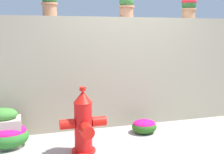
{
  "coord_description": "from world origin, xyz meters",
  "views": [
    {
      "loc": [
        -1.59,
        -3.61,
        1.58
      ],
      "look_at": [
        -0.28,
        0.73,
        0.86
      ],
      "focal_mm": 45.2,
      "sensor_mm": 36.0,
      "label": 1
    }
  ],
  "objects": [
    {
      "name": "fire_hydrant",
      "position": [
        -0.92,
        -0.11,
        0.4
      ],
      "size": [
        0.61,
        0.48,
        0.88
      ],
      "color": "red",
      "rests_on": "ground"
    },
    {
      "name": "stone_wall",
      "position": [
        0.0,
        0.93,
        0.91
      ],
      "size": [
        5.47,
        0.37,
        1.82
      ],
      "primitive_type": "cube",
      "color": "#9D937A",
      "rests_on": "ground"
    },
    {
      "name": "potted_plant_2",
      "position": [
        0.03,
        0.9,
        2.04
      ],
      "size": [
        0.26,
        0.26,
        0.38
      ],
      "color": "#B27452",
      "rests_on": "stone_wall"
    },
    {
      "name": "planter_box",
      "position": [
        -1.95,
        0.41,
        0.26
      ],
      "size": [
        0.48,
        0.34,
        0.55
      ],
      "color": "#B8A79A",
      "rests_on": "ground"
    },
    {
      "name": "potted_plant_1",
      "position": [
        -1.22,
        0.94,
        2.05
      ],
      "size": [
        0.25,
        0.25,
        0.39
      ],
      "color": "#AD714F",
      "rests_on": "stone_wall"
    },
    {
      "name": "ground_plane",
      "position": [
        0.0,
        0.0,
        0.0
      ],
      "size": [
        24.0,
        24.0,
        0.0
      ],
      "primitive_type": "plane",
      "color": "#A29792"
    },
    {
      "name": "flower_bush_right",
      "position": [
        0.14,
        0.35,
        0.11
      ],
      "size": [
        0.4,
        0.36,
        0.22
      ],
      "color": "#2B5E1C",
      "rests_on": "ground"
    },
    {
      "name": "potted_plant_3",
      "position": [
        1.22,
        0.94,
        2.04
      ],
      "size": [
        0.27,
        0.27,
        0.38
      ],
      "color": "tan",
      "rests_on": "stone_wall"
    },
    {
      "name": "flower_bush_left",
      "position": [
        -1.9,
        0.38,
        0.17
      ],
      "size": [
        0.57,
        0.51,
        0.32
      ],
      "color": "#2F792C",
      "rests_on": "ground"
    }
  ]
}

